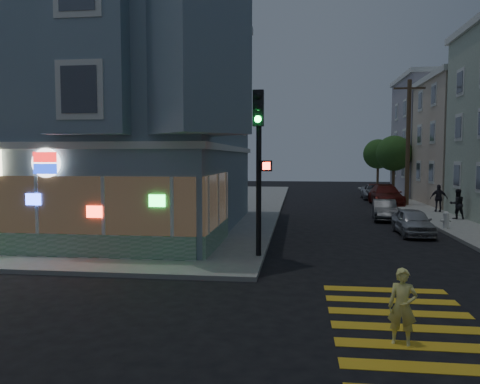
% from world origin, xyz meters
% --- Properties ---
extents(ground, '(120.00, 120.00, 0.00)m').
position_xyz_m(ground, '(0.00, 0.00, 0.00)').
color(ground, black).
rests_on(ground, ground).
extents(sidewalk_nw, '(33.00, 42.00, 0.15)m').
position_xyz_m(sidewalk_nw, '(-13.50, 23.00, 0.07)').
color(sidewalk_nw, gray).
rests_on(sidewalk_nw, ground).
extents(corner_building, '(14.60, 14.60, 11.40)m').
position_xyz_m(corner_building, '(-6.00, 10.98, 5.82)').
color(corner_building, gray).
rests_on(corner_building, sidewalk_nw).
extents(row_house_d, '(12.00, 8.60, 10.50)m').
position_xyz_m(row_house_d, '(19.50, 34.00, 5.40)').
color(row_house_d, '#958E9C').
rests_on(row_house_d, sidewalk_ne).
extents(utility_pole, '(2.20, 0.30, 9.00)m').
position_xyz_m(utility_pole, '(12.00, 24.00, 4.80)').
color(utility_pole, '#4C3826').
rests_on(utility_pole, sidewalk_ne).
extents(street_tree_near, '(3.00, 3.00, 5.30)m').
position_xyz_m(street_tree_near, '(12.20, 30.00, 3.94)').
color(street_tree_near, '#4C3826').
rests_on(street_tree_near, sidewalk_ne).
extents(street_tree_far, '(3.00, 3.00, 5.30)m').
position_xyz_m(street_tree_far, '(12.20, 38.00, 3.94)').
color(street_tree_far, '#4C3826').
rests_on(street_tree_far, sidewalk_ne).
extents(running_child, '(0.61, 0.48, 1.48)m').
position_xyz_m(running_child, '(6.17, -2.10, 0.74)').
color(running_child, '#ECE678').
rests_on(running_child, ground).
extents(pedestrian_a, '(0.88, 0.72, 1.68)m').
position_xyz_m(pedestrian_a, '(13.00, 16.18, 0.99)').
color(pedestrian_a, black).
rests_on(pedestrian_a, sidewalk_ne).
extents(pedestrian_b, '(1.06, 0.55, 1.73)m').
position_xyz_m(pedestrian_b, '(13.00, 19.64, 1.01)').
color(pedestrian_b, '#27242D').
rests_on(pedestrian_b, sidewalk_ne).
extents(parked_car_a, '(1.47, 3.61, 1.23)m').
position_xyz_m(parked_car_a, '(9.44, 11.12, 0.61)').
color(parked_car_a, '#A7AAAF').
rests_on(parked_car_a, ground).
extents(parked_car_b, '(1.61, 3.66, 1.17)m').
position_xyz_m(parked_car_b, '(9.08, 16.32, 0.58)').
color(parked_car_b, '#37393C').
rests_on(parked_car_b, ground).
extents(parked_car_c, '(2.15, 5.23, 1.51)m').
position_xyz_m(parked_car_c, '(10.70, 24.98, 0.76)').
color(parked_car_c, '#5D1A15').
rests_on(parked_car_c, ground).
extents(parked_car_d, '(2.31, 4.70, 1.28)m').
position_xyz_m(parked_car_d, '(10.70, 30.18, 0.64)').
color(parked_car_d, '#A4A8AE').
rests_on(parked_car_d, ground).
extents(traffic_signal, '(0.66, 0.64, 5.73)m').
position_xyz_m(traffic_signal, '(2.82, 4.86, 4.03)').
color(traffic_signal, black).
rests_on(traffic_signal, sidewalk_nw).
extents(fire_hydrant, '(0.48, 0.28, 0.83)m').
position_xyz_m(fire_hydrant, '(11.30, 12.42, 0.59)').
color(fire_hydrant, white).
rests_on(fire_hydrant, sidewalk_ne).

